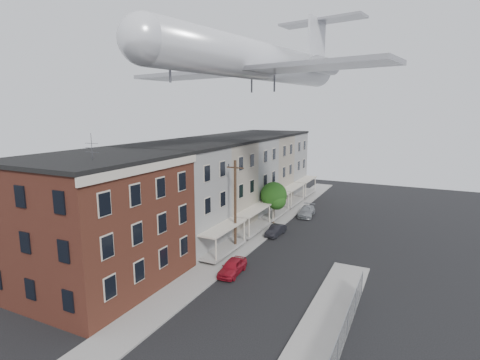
% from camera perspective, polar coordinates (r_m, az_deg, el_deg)
% --- Properties ---
extents(sidewalk_left, '(3.00, 62.00, 0.12)m').
position_cam_1_polar(sidewalk_left, '(42.78, 3.04, -7.99)').
color(sidewalk_left, gray).
rests_on(sidewalk_left, ground).
extents(sidewalk_right, '(3.00, 26.00, 0.12)m').
position_cam_1_polar(sidewalk_right, '(24.16, 11.23, -23.88)').
color(sidewalk_right, gray).
rests_on(sidewalk_right, ground).
extents(curb_left, '(0.15, 62.00, 0.14)m').
position_cam_1_polar(curb_left, '(42.27, 4.87, -8.23)').
color(curb_left, gray).
rests_on(curb_left, ground).
extents(curb_right, '(0.15, 26.00, 0.14)m').
position_cam_1_polar(curb_right, '(24.47, 7.66, -23.24)').
color(curb_right, gray).
rests_on(curb_right, ground).
extents(corner_building, '(10.31, 12.30, 12.15)m').
position_cam_1_polar(corner_building, '(31.29, -20.71, -5.89)').
color(corner_building, black).
rests_on(corner_building, ground).
extents(row_house_a, '(11.98, 7.00, 10.30)m').
position_cam_1_polar(row_house_a, '(38.17, -10.33, -2.53)').
color(row_house_a, slate).
rests_on(row_house_a, ground).
extents(row_house_b, '(11.98, 7.00, 10.30)m').
position_cam_1_polar(row_house_b, '(43.88, -4.96, -0.70)').
color(row_house_b, '#6E6457').
rests_on(row_house_b, ground).
extents(row_house_c, '(11.98, 7.00, 10.30)m').
position_cam_1_polar(row_house_c, '(49.91, -0.85, 0.71)').
color(row_house_c, slate).
rests_on(row_house_c, ground).
extents(row_house_d, '(11.98, 7.00, 10.30)m').
position_cam_1_polar(row_house_d, '(56.17, 2.36, 1.80)').
color(row_house_d, '#6E6457').
rests_on(row_house_d, ground).
extents(row_house_e, '(11.98, 7.00, 10.30)m').
position_cam_1_polar(row_house_e, '(62.59, 4.92, 2.67)').
color(row_house_e, slate).
rests_on(row_house_e, ground).
extents(chainlink_fence, '(0.06, 18.06, 1.90)m').
position_cam_1_polar(chainlink_fence, '(22.57, 14.64, -23.90)').
color(chainlink_fence, gray).
rests_on(chainlink_fence, ground).
extents(utility_pole, '(1.80, 0.26, 9.00)m').
position_cam_1_polar(utility_pole, '(36.28, -0.73, -3.78)').
color(utility_pole, black).
rests_on(utility_pole, ground).
extents(street_tree, '(3.22, 3.20, 5.20)m').
position_cam_1_polar(street_tree, '(45.30, 5.27, -2.52)').
color(street_tree, black).
rests_on(street_tree, ground).
extents(car_near, '(1.73, 3.83, 1.28)m').
position_cam_1_polar(car_near, '(32.45, -1.16, -13.09)').
color(car_near, maroon).
rests_on(car_near, ground).
extents(car_mid, '(1.44, 3.56, 1.15)m').
position_cam_1_polar(car_mid, '(42.01, 5.48, -7.64)').
color(car_mid, black).
rests_on(car_mid, ground).
extents(car_far, '(2.26, 4.60, 1.29)m').
position_cam_1_polar(car_far, '(50.01, 10.13, -4.70)').
color(car_far, gray).
rests_on(car_far, ground).
extents(airplane, '(26.83, 30.65, 8.81)m').
position_cam_1_polar(airplane, '(37.52, 3.16, 17.69)').
color(airplane, silver).
rests_on(airplane, ground).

